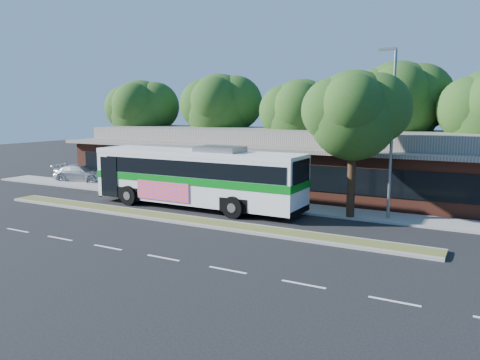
{
  "coord_description": "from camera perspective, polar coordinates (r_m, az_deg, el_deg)",
  "views": [
    {
      "loc": [
        14.41,
        -19.42,
        5.92
      ],
      "look_at": [
        1.97,
        3.32,
        2.0
      ],
      "focal_mm": 35.0,
      "sensor_mm": 36.0,
      "label": 1
    }
  ],
  "objects": [
    {
      "name": "ground",
      "position": [
        24.9,
        -7.7,
        -5.23
      ],
      "size": [
        120.0,
        120.0,
        0.0
      ],
      "primitive_type": "plane",
      "color": "black",
      "rests_on": "ground"
    },
    {
      "name": "median_strip",
      "position": [
        25.35,
        -6.9,
        -4.79
      ],
      "size": [
        26.0,
        1.1,
        0.15
      ],
      "primitive_type": "cube",
      "color": "brown",
      "rests_on": "ground"
    },
    {
      "name": "sidewalk",
      "position": [
        30.15,
        -0.48,
        -2.61
      ],
      "size": [
        44.0,
        2.6,
        0.12
      ],
      "primitive_type": "cube",
      "color": "gray",
      "rests_on": "ground"
    },
    {
      "name": "parking_lot",
      "position": [
        44.17,
        -18.92,
        0.43
      ],
      "size": [
        14.0,
        12.0,
        0.01
      ],
      "primitive_type": "cube",
      "color": "black",
      "rests_on": "ground"
    },
    {
      "name": "plaza_building",
      "position": [
        35.67,
        4.68,
        2.47
      ],
      "size": [
        33.2,
        11.2,
        4.45
      ],
      "color": "#5E2B1D",
      "rests_on": "ground"
    },
    {
      "name": "lamp_post",
      "position": [
        25.9,
        17.97,
        5.93
      ],
      "size": [
        0.93,
        0.18,
        9.07
      ],
      "color": "slate",
      "rests_on": "ground"
    },
    {
      "name": "tree_bg_a",
      "position": [
        45.11,
        -11.44,
        8.36
      ],
      "size": [
        6.47,
        5.8,
        8.63
      ],
      "color": "black",
      "rests_on": "ground"
    },
    {
      "name": "tree_bg_b",
      "position": [
        41.29,
        -1.88,
        8.9
      ],
      "size": [
        6.69,
        6.0,
        9.0
      ],
      "color": "black",
      "rests_on": "ground"
    },
    {
      "name": "tree_bg_c",
      "position": [
        36.93,
        8.13,
        8.01
      ],
      "size": [
        6.24,
        5.6,
        8.26
      ],
      "color": "black",
      "rests_on": "ground"
    },
    {
      "name": "tree_bg_d",
      "position": [
        36.07,
        19.4,
        8.91
      ],
      "size": [
        6.91,
        6.2,
        9.37
      ],
      "color": "black",
      "rests_on": "ground"
    },
    {
      "name": "transit_bus",
      "position": [
        28.25,
        -5.24,
        0.81
      ],
      "size": [
        13.54,
        3.24,
        3.79
      ],
      "rotation": [
        0.0,
        0.0,
        -0.0
      ],
      "color": "white",
      "rests_on": "ground"
    },
    {
      "name": "sedan",
      "position": [
        40.65,
        -18.7,
        0.78
      ],
      "size": [
        5.18,
        2.81,
        1.43
      ],
      "primitive_type": "imported",
      "rotation": [
        0.0,
        0.0,
        1.74
      ],
      "color": "silver",
      "rests_on": "ground"
    },
    {
      "name": "sidewalk_tree",
      "position": [
        25.71,
        14.51,
        7.83
      ],
      "size": [
        5.32,
        4.77,
        7.98
      ],
      "color": "black",
      "rests_on": "ground"
    }
  ]
}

